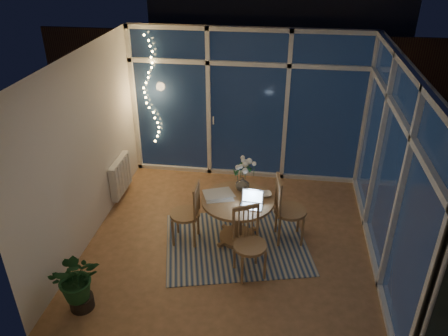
{
  "coord_description": "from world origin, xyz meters",
  "views": [
    {
      "loc": [
        0.6,
        -4.95,
        3.91
      ],
      "look_at": [
        -0.15,
        0.25,
        1.04
      ],
      "focal_mm": 35.0,
      "sensor_mm": 36.0,
      "label": 1
    }
  ],
  "objects": [
    {
      "name": "chair_left",
      "position": [
        -0.65,
        -0.08,
        0.47
      ],
      "size": [
        0.45,
        0.45,
        0.95
      ],
      "primitive_type": "cube",
      "rotation": [
        0.0,
        0.0,
        -1.55
      ],
      "color": "olive",
      "rests_on": "floor"
    },
    {
      "name": "dining_table",
      "position": [
        0.07,
        0.04,
        0.34
      ],
      "size": [
        1.21,
        1.21,
        0.68
      ],
      "primitive_type": "cylinder",
      "rotation": [
        0.0,
        0.0,
        0.24
      ],
      "color": "olive",
      "rests_on": "floor"
    },
    {
      "name": "potted_plant",
      "position": [
        -1.58,
        -1.49,
        0.38
      ],
      "size": [
        0.68,
        0.65,
        0.76
      ],
      "primitive_type": "imported",
      "rotation": [
        0.0,
        0.0,
        0.42
      ],
      "color": "#194721",
      "rests_on": "floor"
    },
    {
      "name": "rug",
      "position": [
        0.07,
        -0.06,
        0.01
      ],
      "size": [
        2.28,
        2.0,
        0.01
      ],
      "primitive_type": "cube",
      "rotation": [
        0.0,
        0.0,
        0.24
      ],
      "color": "beige",
      "rests_on": "floor"
    },
    {
      "name": "chair_front",
      "position": [
        0.31,
        -0.65,
        0.48
      ],
      "size": [
        0.59,
        0.59,
        0.96
      ],
      "primitive_type": "cube",
      "rotation": [
        0.0,
        0.0,
        0.44
      ],
      "color": "olive",
      "rests_on": "floor"
    },
    {
      "name": "floor",
      "position": [
        0.0,
        0.0,
        0.0
      ],
      "size": [
        4.0,
        4.0,
        0.0
      ],
      "primitive_type": "plane",
      "color": "brown",
      "rests_on": "ground"
    },
    {
      "name": "flower_vase",
      "position": [
        0.11,
        0.29,
        0.78
      ],
      "size": [
        0.24,
        0.24,
        0.21
      ],
      "primitive_type": "imported",
      "rotation": [
        0.0,
        0.0,
        0.24
      ],
      "color": "silver",
      "rests_on": "dining_table"
    },
    {
      "name": "wall_left",
      "position": [
        -2.0,
        0.0,
        1.3
      ],
      "size": [
        0.04,
        4.0,
        2.6
      ],
      "primitive_type": "cube",
      "color": "silver",
      "rests_on": "floor"
    },
    {
      "name": "window_wall_right",
      "position": [
        1.96,
        0.0,
        1.3
      ],
      "size": [
        0.1,
        4.0,
        2.6
      ],
      "primitive_type": "cube",
      "color": "silver",
      "rests_on": "floor"
    },
    {
      "name": "ceiling",
      "position": [
        0.0,
        0.0,
        2.6
      ],
      "size": [
        4.0,
        4.0,
        0.0
      ],
      "primitive_type": "plane",
      "color": "white",
      "rests_on": "wall_back"
    },
    {
      "name": "window_wall_back",
      "position": [
        0.0,
        1.96,
        1.3
      ],
      "size": [
        4.0,
        0.1,
        2.6
      ],
      "primitive_type": "cube",
      "color": "silver",
      "rests_on": "floor"
    },
    {
      "name": "fairy_lights",
      "position": [
        -1.65,
        1.88,
        1.52
      ],
      "size": [
        0.24,
        0.1,
        1.85
      ],
      "primitive_type": null,
      "color": "#F2C261",
      "rests_on": "window_wall_back"
    },
    {
      "name": "garden_fence",
      "position": [
        0.0,
        5.5,
        0.9
      ],
      "size": [
        11.0,
        0.08,
        1.8
      ],
      "primitive_type": "cube",
      "color": "#351913",
      "rests_on": "ground"
    },
    {
      "name": "phone",
      "position": [
        0.17,
        -0.06,
        0.68
      ],
      "size": [
        0.13,
        0.07,
        0.01
      ],
      "primitive_type": "cube",
      "rotation": [
        0.0,
        0.0,
        0.13
      ],
      "color": "black",
      "rests_on": "dining_table"
    },
    {
      "name": "radiator",
      "position": [
        -1.94,
        0.9,
        0.4
      ],
      "size": [
        0.1,
        0.7,
        0.58
      ],
      "primitive_type": "cube",
      "color": "silver",
      "rests_on": "wall_left"
    },
    {
      "name": "laptop",
      "position": [
        0.27,
        -0.11,
        0.79
      ],
      "size": [
        0.31,
        0.28,
        0.22
      ],
      "primitive_type": null,
      "rotation": [
        0.0,
        0.0,
        -0.07
      ],
      "color": "silver",
      "rests_on": "dining_table"
    },
    {
      "name": "newspapers",
      "position": [
        -0.19,
        0.1,
        0.69
      ],
      "size": [
        0.48,
        0.44,
        0.02
      ],
      "primitive_type": "cube",
      "rotation": [
        0.0,
        0.0,
        0.52
      ],
      "color": "beige",
      "rests_on": "dining_table"
    },
    {
      "name": "wall_right",
      "position": [
        2.0,
        0.0,
        1.3
      ],
      "size": [
        0.04,
        4.0,
        2.6
      ],
      "primitive_type": "cube",
      "color": "silver",
      "rests_on": "floor"
    },
    {
      "name": "garden_shrubs",
      "position": [
        -0.8,
        3.4,
        0.45
      ],
      "size": [
        0.9,
        0.9,
        0.9
      ],
      "primitive_type": "sphere",
      "color": "black",
      "rests_on": "ground"
    },
    {
      "name": "chair_right",
      "position": [
        0.8,
        0.15,
        0.51
      ],
      "size": [
        0.55,
        0.55,
        1.02
      ],
      "primitive_type": "cube",
      "rotation": [
        0.0,
        0.0,
        1.74
      ],
      "color": "olive",
      "rests_on": "floor"
    },
    {
      "name": "garden_patio",
      "position": [
        0.5,
        5.0,
        -0.06
      ],
      "size": [
        12.0,
        6.0,
        0.1
      ],
      "primitive_type": "cube",
      "color": "black",
      "rests_on": "ground"
    },
    {
      "name": "bowl",
      "position": [
        0.44,
        0.19,
        0.7
      ],
      "size": [
        0.18,
        0.18,
        0.04
      ],
      "primitive_type": "imported",
      "rotation": [
        0.0,
        0.0,
        0.24
      ],
      "color": "white",
      "rests_on": "dining_table"
    },
    {
      "name": "wall_front",
      "position": [
        0.0,
        -2.0,
        1.3
      ],
      "size": [
        4.0,
        0.04,
        2.6
      ],
      "primitive_type": "cube",
      "color": "silver",
      "rests_on": "floor"
    },
    {
      "name": "wall_back",
      "position": [
        0.0,
        2.0,
        1.3
      ],
      "size": [
        4.0,
        0.04,
        2.6
      ],
      "primitive_type": "cube",
      "color": "silver",
      "rests_on": "floor"
    }
  ]
}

